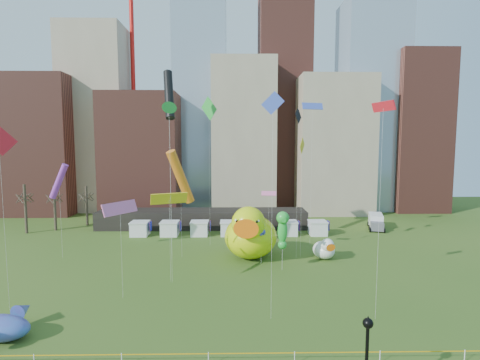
{
  "coord_description": "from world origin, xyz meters",
  "views": [
    {
      "loc": [
        1.78,
        -23.72,
        15.24
      ],
      "look_at": [
        2.36,
        9.25,
        12.0
      ],
      "focal_mm": 27.0,
      "sensor_mm": 36.0,
      "label": 1
    }
  ],
  "objects_px": {
    "big_duck": "(250,234)",
    "seahorse_green": "(283,227)",
    "lamppost": "(367,353)",
    "box_truck": "(376,221)",
    "seahorse_purple": "(261,238)",
    "small_duck": "(324,249)",
    "whale_inflatable": "(1,326)"
  },
  "relations": [
    {
      "from": "big_duck",
      "to": "seahorse_green",
      "type": "relative_size",
      "value": 1.41
    },
    {
      "from": "seahorse_green",
      "to": "box_truck",
      "type": "xyz_separation_m",
      "value": [
        19.95,
        21.36,
        -3.99
      ]
    },
    {
      "from": "lamppost",
      "to": "box_truck",
      "type": "distance_m",
      "value": 48.48
    },
    {
      "from": "seahorse_purple",
      "to": "lamppost",
      "type": "height_order",
      "value": "lamppost"
    },
    {
      "from": "lamppost",
      "to": "box_truck",
      "type": "height_order",
      "value": "lamppost"
    },
    {
      "from": "small_duck",
      "to": "big_duck",
      "type": "bearing_deg",
      "value": 166.22
    },
    {
      "from": "big_duck",
      "to": "small_duck",
      "type": "relative_size",
      "value": 2.46
    },
    {
      "from": "big_duck",
      "to": "whale_inflatable",
      "type": "xyz_separation_m",
      "value": [
        -20.53,
        -19.69,
        -2.4
      ]
    },
    {
      "from": "big_duck",
      "to": "lamppost",
      "type": "xyz_separation_m",
      "value": [
        5.32,
        -27.95,
        0.08
      ]
    },
    {
      "from": "seahorse_purple",
      "to": "whale_inflatable",
      "type": "relative_size",
      "value": 0.74
    },
    {
      "from": "small_duck",
      "to": "lamppost",
      "type": "height_order",
      "value": "lamppost"
    },
    {
      "from": "lamppost",
      "to": "box_truck",
      "type": "xyz_separation_m",
      "value": [
        18.34,
        44.82,
        -2.14
      ]
    },
    {
      "from": "seahorse_green",
      "to": "box_truck",
      "type": "relative_size",
      "value": 1.11
    },
    {
      "from": "big_duck",
      "to": "box_truck",
      "type": "relative_size",
      "value": 1.56
    },
    {
      "from": "small_duck",
      "to": "lamppost",
      "type": "relative_size",
      "value": 0.73
    },
    {
      "from": "lamppost",
      "to": "seahorse_green",
      "type": "bearing_deg",
      "value": 93.93
    },
    {
      "from": "seahorse_green",
      "to": "lamppost",
      "type": "bearing_deg",
      "value": -85.0
    },
    {
      "from": "big_duck",
      "to": "whale_inflatable",
      "type": "distance_m",
      "value": 28.55
    },
    {
      "from": "big_duck",
      "to": "box_truck",
      "type": "distance_m",
      "value": 29.13
    },
    {
      "from": "lamppost",
      "to": "seahorse_purple",
      "type": "bearing_deg",
      "value": 98.9
    },
    {
      "from": "big_duck",
      "to": "whale_inflatable",
      "type": "height_order",
      "value": "big_duck"
    },
    {
      "from": "big_duck",
      "to": "lamppost",
      "type": "height_order",
      "value": "big_duck"
    },
    {
      "from": "seahorse_purple",
      "to": "small_duck",
      "type": "bearing_deg",
      "value": 21.27
    },
    {
      "from": "whale_inflatable",
      "to": "box_truck",
      "type": "relative_size",
      "value": 0.98
    },
    {
      "from": "small_duck",
      "to": "box_truck",
      "type": "bearing_deg",
      "value": 39.64
    },
    {
      "from": "seahorse_purple",
      "to": "box_truck",
      "type": "bearing_deg",
      "value": 49.21
    },
    {
      "from": "seahorse_green",
      "to": "lamppost",
      "type": "distance_m",
      "value": 23.59
    },
    {
      "from": "seahorse_green",
      "to": "seahorse_purple",
      "type": "xyz_separation_m",
      "value": [
        -2.41,
        2.21,
        -1.98
      ]
    },
    {
      "from": "seahorse_green",
      "to": "whale_inflatable",
      "type": "relative_size",
      "value": 1.12
    },
    {
      "from": "box_truck",
      "to": "seahorse_green",
      "type": "bearing_deg",
      "value": -116.35
    },
    {
      "from": "lamppost",
      "to": "whale_inflatable",
      "type": "bearing_deg",
      "value": 162.28
    },
    {
      "from": "whale_inflatable",
      "to": "lamppost",
      "type": "height_order",
      "value": "lamppost"
    }
  ]
}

